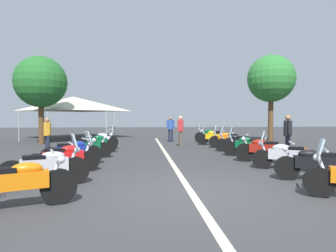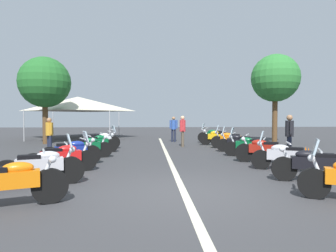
{
  "view_description": "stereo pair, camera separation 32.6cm",
  "coord_description": "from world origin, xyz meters",
  "px_view_note": "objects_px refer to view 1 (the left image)",
  "views": [
    {
      "loc": [
        -6.0,
        1.05,
        1.62
      ],
      "look_at": [
        5.42,
        0.0,
        1.26
      ],
      "focal_mm": 30.2,
      "sensor_mm": 36.0,
      "label": 1
    },
    {
      "loc": [
        -6.0,
        0.72,
        1.62
      ],
      "look_at": [
        5.42,
        0.0,
        1.26
      ],
      "focal_mm": 30.2,
      "sensor_mm": 36.0,
      "label": 2
    }
  ],
  "objects_px": {
    "motorcycle_left_row_3": "(73,152)",
    "motorcycle_right_row_1": "(316,164)",
    "motorcycle_right_row_7": "(215,137)",
    "motorcycle_left_row_5": "(96,143)",
    "motorcycle_right_row_5": "(237,142)",
    "bystander_2": "(171,127)",
    "motorcycle_left_row_6": "(99,140)",
    "roadside_tree_1": "(41,82)",
    "motorcycle_right_row_4": "(249,145)",
    "bystander_3": "(47,133)",
    "event_tent": "(73,104)",
    "motorcycle_right_row_8": "(211,135)",
    "roadside_tree_0": "(271,79)",
    "motorcycle_right_row_3": "(264,150)",
    "motorcycle_right_row_2": "(286,155)",
    "motorcycle_right_row_6": "(228,139)",
    "traffic_cone_1": "(308,157)",
    "motorcycle_left_row_2": "(65,157)",
    "motorcycle_left_row_4": "(87,147)",
    "motorcycle_left_row_1": "(46,167)",
    "bystander_1": "(288,132)",
    "traffic_cone_0": "(305,155)",
    "bystander_0": "(180,129)",
    "motorcycle_left_row_0": "(17,183)"
  },
  "relations": [
    {
      "from": "motorcycle_right_row_3",
      "to": "motorcycle_right_row_5",
      "type": "height_order",
      "value": "motorcycle_right_row_5"
    },
    {
      "from": "motorcycle_right_row_2",
      "to": "motorcycle_right_row_3",
      "type": "relative_size",
      "value": 1.01
    },
    {
      "from": "motorcycle_left_row_5",
      "to": "motorcycle_right_row_6",
      "type": "relative_size",
      "value": 0.95
    },
    {
      "from": "motorcycle_left_row_0",
      "to": "motorcycle_left_row_5",
      "type": "height_order",
      "value": "motorcycle_left_row_0"
    },
    {
      "from": "motorcycle_right_row_6",
      "to": "traffic_cone_1",
      "type": "height_order",
      "value": "motorcycle_right_row_6"
    },
    {
      "from": "motorcycle_left_row_3",
      "to": "motorcycle_right_row_1",
      "type": "relative_size",
      "value": 0.99
    },
    {
      "from": "motorcycle_right_row_5",
      "to": "roadside_tree_1",
      "type": "bearing_deg",
      "value": -4.68
    },
    {
      "from": "motorcycle_left_row_1",
      "to": "motorcycle_right_row_2",
      "type": "height_order",
      "value": "motorcycle_left_row_1"
    },
    {
      "from": "motorcycle_right_row_1",
      "to": "motorcycle_left_row_6",
      "type": "bearing_deg",
      "value": -31.17
    },
    {
      "from": "motorcycle_right_row_5",
      "to": "roadside_tree_0",
      "type": "height_order",
      "value": "roadside_tree_0"
    },
    {
      "from": "motorcycle_left_row_5",
      "to": "roadside_tree_0",
      "type": "relative_size",
      "value": 0.34
    },
    {
      "from": "motorcycle_left_row_3",
      "to": "motorcycle_right_row_5",
      "type": "bearing_deg",
      "value": 3.29
    },
    {
      "from": "roadside_tree_0",
      "to": "event_tent",
      "type": "bearing_deg",
      "value": 70.06
    },
    {
      "from": "motorcycle_left_row_1",
      "to": "bystander_0",
      "type": "relative_size",
      "value": 1.14
    },
    {
      "from": "motorcycle_left_row_3",
      "to": "bystander_3",
      "type": "distance_m",
      "value": 3.98
    },
    {
      "from": "motorcycle_left_row_0",
      "to": "traffic_cone_1",
      "type": "distance_m",
      "value": 8.63
    },
    {
      "from": "bystander_2",
      "to": "traffic_cone_0",
      "type": "bearing_deg",
      "value": 35.05
    },
    {
      "from": "event_tent",
      "to": "motorcycle_right_row_8",
      "type": "bearing_deg",
      "value": -115.95
    },
    {
      "from": "motorcycle_left_row_5",
      "to": "roadside_tree_0",
      "type": "height_order",
      "value": "roadside_tree_0"
    },
    {
      "from": "motorcycle_right_row_1",
      "to": "bystander_3",
      "type": "height_order",
      "value": "bystander_3"
    },
    {
      "from": "bystander_0",
      "to": "motorcycle_right_row_6",
      "type": "bearing_deg",
      "value": -20.52
    },
    {
      "from": "motorcycle_right_row_1",
      "to": "event_tent",
      "type": "xyz_separation_m",
      "value": [
        15.48,
        9.62,
        2.2
      ]
    },
    {
      "from": "motorcycle_right_row_6",
      "to": "event_tent",
      "type": "relative_size",
      "value": 0.32
    },
    {
      "from": "motorcycle_right_row_8",
      "to": "bystander_1",
      "type": "xyz_separation_m",
      "value": [
        -6.62,
        -1.5,
        0.53
      ]
    },
    {
      "from": "bystander_0",
      "to": "roadside_tree_1",
      "type": "xyz_separation_m",
      "value": [
        2.26,
        8.12,
        2.71
      ]
    },
    {
      "from": "motorcycle_right_row_6",
      "to": "roadside_tree_1",
      "type": "xyz_separation_m",
      "value": [
        3.13,
        10.49,
        3.24
      ]
    },
    {
      "from": "motorcycle_left_row_6",
      "to": "roadside_tree_1",
      "type": "xyz_separation_m",
      "value": [
        3.1,
        3.88,
        3.24
      ]
    },
    {
      "from": "motorcycle_right_row_4",
      "to": "bystander_1",
      "type": "xyz_separation_m",
      "value": [
        -0.34,
        -1.48,
        0.55
      ]
    },
    {
      "from": "motorcycle_left_row_2",
      "to": "roadside_tree_0",
      "type": "bearing_deg",
      "value": 13.49
    },
    {
      "from": "motorcycle_right_row_1",
      "to": "motorcycle_right_row_4",
      "type": "distance_m",
      "value": 4.52
    },
    {
      "from": "motorcycle_left_row_5",
      "to": "roadside_tree_1",
      "type": "xyz_separation_m",
      "value": [
        4.52,
        3.92,
        3.26
      ]
    },
    {
      "from": "bystander_2",
      "to": "roadside_tree_1",
      "type": "bearing_deg",
      "value": -71.26
    },
    {
      "from": "motorcycle_right_row_3",
      "to": "motorcycle_right_row_6",
      "type": "relative_size",
      "value": 0.94
    },
    {
      "from": "motorcycle_left_row_2",
      "to": "motorcycle_right_row_6",
      "type": "height_order",
      "value": "motorcycle_right_row_6"
    },
    {
      "from": "motorcycle_right_row_5",
      "to": "motorcycle_right_row_6",
      "type": "bearing_deg",
      "value": -71.58
    },
    {
      "from": "motorcycle_left_row_3",
      "to": "roadside_tree_1",
      "type": "xyz_separation_m",
      "value": [
        7.84,
        3.7,
        3.25
      ]
    },
    {
      "from": "motorcycle_left_row_0",
      "to": "motorcycle_right_row_3",
      "type": "height_order",
      "value": "motorcycle_right_row_3"
    },
    {
      "from": "traffic_cone_0",
      "to": "bystander_0",
      "type": "height_order",
      "value": "bystander_0"
    },
    {
      "from": "motorcycle_right_row_2",
      "to": "roadside_tree_0",
      "type": "bearing_deg",
      "value": -86.09
    },
    {
      "from": "motorcycle_left_row_3",
      "to": "motorcycle_left_row_5",
      "type": "relative_size",
      "value": 1.01
    },
    {
      "from": "traffic_cone_0",
      "to": "bystander_2",
      "type": "xyz_separation_m",
      "value": [
        9.05,
        3.83,
        0.68
      ]
    },
    {
      "from": "motorcycle_left_row_4",
      "to": "motorcycle_right_row_3",
      "type": "relative_size",
      "value": 1.04
    },
    {
      "from": "motorcycle_left_row_2",
      "to": "motorcycle_right_row_5",
      "type": "bearing_deg",
      "value": 6.52
    },
    {
      "from": "motorcycle_right_row_2",
      "to": "bystander_2",
      "type": "bearing_deg",
      "value": -49.56
    },
    {
      "from": "motorcycle_right_row_5",
      "to": "bystander_2",
      "type": "relative_size",
      "value": 1.23
    },
    {
      "from": "bystander_3",
      "to": "motorcycle_right_row_8",
      "type": "bearing_deg",
      "value": -13.24
    },
    {
      "from": "motorcycle_right_row_5",
      "to": "motorcycle_left_row_5",
      "type": "bearing_deg",
      "value": 17.79
    },
    {
      "from": "motorcycle_right_row_3",
      "to": "motorcycle_right_row_7",
      "type": "relative_size",
      "value": 0.95
    },
    {
      "from": "motorcycle_right_row_6",
      "to": "motorcycle_right_row_7",
      "type": "height_order",
      "value": "motorcycle_right_row_6"
    },
    {
      "from": "motorcycle_right_row_7",
      "to": "motorcycle_left_row_5",
      "type": "bearing_deg",
      "value": 50.08
    }
  ]
}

